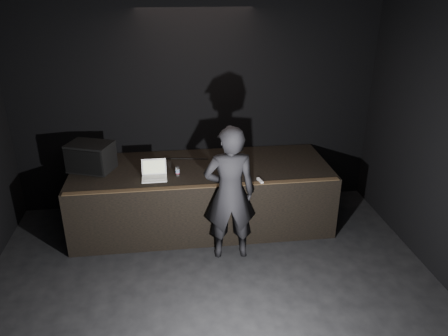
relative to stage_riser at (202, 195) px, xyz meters
The scene contains 10 objects.
room_walls 3.13m from the stage_riser, 90.00° to the right, with size 6.10×7.10×3.52m.
stage_riser is the anchor object (origin of this frame).
riser_lip 0.87m from the stage_riser, 90.00° to the right, with size 3.92×0.10×0.01m, color brown.
stage_monitor 1.82m from the stage_riser, behind, with size 0.76×0.66×0.43m.
cable 0.67m from the stage_riser, 128.67° to the left, with size 0.02×0.02×0.81m, color black.
laptop 0.96m from the stage_riser, 156.94° to the right, with size 0.37×0.33×0.25m.
beer_can 0.74m from the stage_riser, 142.47° to the right, with size 0.06×0.06×0.14m.
plastic_cup 0.73m from the stage_riser, behind, with size 0.08×0.08×0.09m, color white.
wii_remote 1.16m from the stage_riser, 39.33° to the right, with size 0.04×0.17×0.03m, color white.
person 1.11m from the stage_riser, 71.58° to the right, with size 0.72×0.47×1.97m, color black.
Camera 1 is at (-0.45, -3.51, 3.72)m, focal length 35.00 mm.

